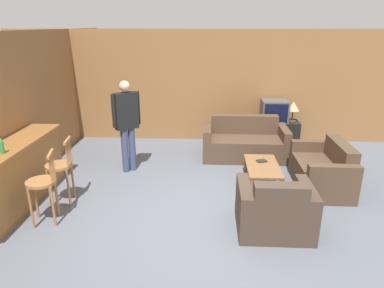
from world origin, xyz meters
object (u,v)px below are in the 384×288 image
(bottle, at_px, (1,146))
(table_lamp, at_px, (293,107))
(tv, at_px, (274,111))
(person_by_window, at_px, (127,121))
(bar_chair_mid, at_px, (60,169))
(couch_far, at_px, (245,143))
(book_on_table, at_px, (262,161))
(loveseat_right, at_px, (323,171))
(tv_unit, at_px, (272,133))
(coffee_table, at_px, (262,168))
(armchair_near, at_px, (275,211))
(bar_chair_near, at_px, (43,186))

(bottle, distance_m, table_lamp, 5.88)
(tv, height_order, person_by_window, person_by_window)
(bar_chair_mid, xyz_separation_m, tv, (3.78, 2.97, 0.26))
(person_by_window, bearing_deg, couch_far, 20.25)
(book_on_table, bearing_deg, loveseat_right, -12.43)
(couch_far, xyz_separation_m, tv_unit, (0.73, 0.84, -0.02))
(couch_far, distance_m, coffee_table, 1.34)
(bottle, bearing_deg, loveseat_right, 14.27)
(tv_unit, bearing_deg, book_on_table, -104.89)
(tv, bearing_deg, loveseat_right, -77.51)
(book_on_table, bearing_deg, tv, 75.08)
(couch_far, bearing_deg, coffee_table, -81.86)
(tv, relative_size, book_on_table, 2.83)
(bar_chair_mid, distance_m, table_lamp, 5.16)
(armchair_near, xyz_separation_m, tv, (0.58, 3.62, 0.51))
(tv_unit, xyz_separation_m, person_by_window, (-3.01, -1.68, 0.71))
(armchair_near, relative_size, coffee_table, 0.94)
(bar_chair_mid, relative_size, book_on_table, 5.08)
(loveseat_right, bearing_deg, table_lamp, 91.80)
(bar_chair_near, relative_size, coffee_table, 0.99)
(tv_unit, relative_size, book_on_table, 5.63)
(tv, height_order, bottle, bottle)
(tv_unit, xyz_separation_m, tv, (0.00, -0.00, 0.53))
(couch_far, bearing_deg, armchair_near, -86.90)
(bottle, relative_size, person_by_window, 0.15)
(couch_far, bearing_deg, bottle, -144.01)
(bar_chair_mid, bearing_deg, bottle, -139.11)
(coffee_table, distance_m, bottle, 4.08)
(bar_chair_near, height_order, person_by_window, person_by_window)
(tv, bearing_deg, person_by_window, -150.92)
(armchair_near, xyz_separation_m, book_on_table, (0.04, 1.62, 0.07))
(coffee_table, bearing_deg, bottle, -161.28)
(coffee_table, relative_size, person_by_window, 0.61)
(table_lamp, relative_size, person_by_window, 0.27)
(loveseat_right, xyz_separation_m, coffee_table, (-1.03, 0.06, 0.01))
(table_lamp, bearing_deg, bar_chair_mid, -144.70)
(couch_far, relative_size, loveseat_right, 1.31)
(bar_chair_near, bearing_deg, couch_far, 41.76)
(bar_chair_mid, height_order, person_by_window, person_by_window)
(bottle, height_order, book_on_table, bottle)
(bottle, xyz_separation_m, person_by_window, (1.32, 1.77, -0.12))
(bar_chair_near, relative_size, couch_far, 0.60)
(bar_chair_near, relative_size, book_on_table, 5.08)
(coffee_table, relative_size, tv, 1.81)
(armchair_near, bearing_deg, couch_far, 93.10)
(coffee_table, height_order, tv_unit, tv_unit)
(coffee_table, bearing_deg, tv_unit, 76.08)
(loveseat_right, xyz_separation_m, tv, (-0.49, 2.22, 0.51))
(bar_chair_near, bearing_deg, bottle, 168.96)
(couch_far, xyz_separation_m, armchair_near, (0.15, -2.79, 0.00))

